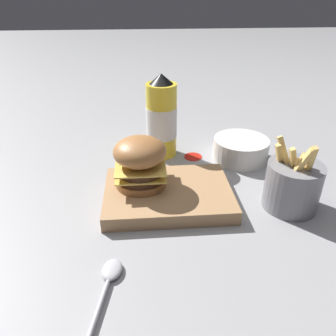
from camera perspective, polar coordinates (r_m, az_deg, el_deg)
ground_plane at (r=0.74m, az=-2.55°, el=-4.62°), size 6.00×6.00×0.00m
serving_board at (r=0.71m, az=-0.00°, el=-4.58°), size 0.27×0.20×0.03m
burger at (r=0.69m, az=-4.87°, el=1.03°), size 0.11×0.11×0.11m
ketchup_bottle at (r=0.87m, az=-1.12°, el=8.54°), size 0.08×0.08×0.22m
fries_basket at (r=0.72m, az=20.84°, el=-2.81°), size 0.11×0.11×0.16m
side_bowl at (r=0.89m, az=12.53°, el=3.34°), size 0.14×0.14×0.06m
spoon at (r=0.55m, az=-10.37°, el=-18.77°), size 0.06×0.19×0.01m
ketchup_puddle at (r=0.90m, az=4.38°, el=2.03°), size 0.05×0.05×0.00m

